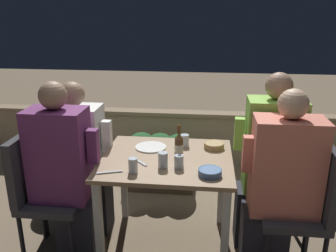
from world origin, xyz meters
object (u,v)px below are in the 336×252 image
at_px(chair_left_near, 40,185).
at_px(potted_plant, 62,157).
at_px(person_white_polo, 82,159).
at_px(person_green_blouse, 267,162).
at_px(beer_bottle, 179,147).
at_px(chair_left_far, 58,166).
at_px(person_purple_stripe, 65,173).
at_px(chair_right_far, 293,178).
at_px(person_coral_top, 279,185).
at_px(chair_right_near, 309,199).

relative_size(chair_left_near, potted_plant, 1.40).
height_order(person_white_polo, person_green_blouse, person_green_blouse).
relative_size(beer_bottle, potted_plant, 0.39).
relative_size(chair_left_far, potted_plant, 1.40).
bearing_deg(person_white_polo, person_purple_stripe, -90.56).
height_order(chair_left_near, chair_left_far, same).
bearing_deg(person_green_blouse, potted_plant, 163.71).
distance_m(person_white_polo, person_green_blouse, 1.44).
bearing_deg(beer_bottle, person_white_polo, 166.34).
distance_m(person_purple_stripe, chair_right_far, 1.67).
xyz_separation_m(chair_left_near, chair_right_far, (1.84, 0.30, 0.00)).
xyz_separation_m(person_coral_top, beer_bottle, (-0.68, 0.14, 0.19)).
height_order(person_green_blouse, potted_plant, person_green_blouse).
bearing_deg(person_purple_stripe, chair_right_far, 10.45).
bearing_deg(person_purple_stripe, person_white_polo, 89.44).
bearing_deg(person_purple_stripe, beer_bottle, 9.73).
distance_m(chair_right_far, beer_bottle, 0.91).
xyz_separation_m(chair_left_near, person_white_polo, (0.20, 0.33, 0.07)).
bearing_deg(beer_bottle, person_purple_stripe, -170.27).
distance_m(chair_right_near, person_coral_top, 0.22).
xyz_separation_m(person_purple_stripe, person_green_blouse, (1.44, 0.30, 0.02)).
relative_size(person_white_polo, potted_plant, 1.87).
bearing_deg(person_white_polo, potted_plant, 127.67).
xyz_separation_m(chair_right_near, potted_plant, (-2.07, 0.84, -0.15)).
distance_m(chair_left_far, person_white_polo, 0.21).
relative_size(chair_left_near, chair_right_far, 1.00).
distance_m(chair_left_near, chair_left_far, 0.33).
bearing_deg(beer_bottle, person_coral_top, -11.30).
bearing_deg(chair_right_far, chair_left_far, 179.21).
height_order(chair_left_near, chair_right_far, same).
xyz_separation_m(chair_right_near, beer_bottle, (-0.88, 0.14, 0.29)).
xyz_separation_m(chair_left_near, beer_bottle, (1.00, 0.14, 0.29)).
distance_m(person_purple_stripe, chair_left_far, 0.40).
height_order(person_coral_top, beer_bottle, person_coral_top).
xyz_separation_m(person_white_polo, chair_right_near, (1.67, -0.33, -0.07)).
xyz_separation_m(chair_left_far, potted_plant, (-0.19, 0.51, -0.15)).
distance_m(person_purple_stripe, person_green_blouse, 1.47).
height_order(chair_right_near, person_green_blouse, person_green_blouse).
bearing_deg(person_white_polo, person_green_blouse, -1.02).
relative_size(chair_left_far, chair_right_far, 1.00).
height_order(chair_left_far, chair_right_far, same).
relative_size(person_purple_stripe, person_green_blouse, 0.97).
bearing_deg(chair_left_near, beer_bottle, 7.79).
relative_size(chair_left_near, person_purple_stripe, 0.71).
height_order(beer_bottle, potted_plant, beer_bottle).
relative_size(chair_right_near, person_coral_top, 0.72).
height_order(chair_right_far, potted_plant, chair_right_far).
bearing_deg(person_coral_top, chair_right_far, 61.19).
distance_m(chair_left_far, person_green_blouse, 1.65).
distance_m(chair_left_far, person_coral_top, 1.71).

